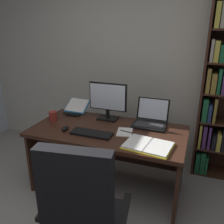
# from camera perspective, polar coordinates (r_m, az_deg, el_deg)

# --- Properties ---
(wall_back) EXTENTS (5.32, 0.12, 2.55)m
(wall_back) POSITION_cam_1_polar(r_m,az_deg,el_deg) (3.24, 6.96, 11.32)
(wall_back) COLOR beige
(wall_back) RESTS_ON ground
(desk) EXTENTS (1.61, 0.81, 0.72)m
(desk) POSITION_cam_1_polar(r_m,az_deg,el_deg) (2.70, -0.34, -7.21)
(desk) COLOR #381E14
(desk) RESTS_ON ground
(office_chair) EXTENTS (0.66, 0.60, 1.09)m
(office_chair) POSITION_cam_1_polar(r_m,az_deg,el_deg) (1.87, -6.88, -24.21)
(office_chair) COLOR black
(office_chair) RESTS_ON ground
(monitor) EXTENTS (0.44, 0.16, 0.43)m
(monitor) POSITION_cam_1_polar(r_m,az_deg,el_deg) (2.75, -1.00, 2.50)
(monitor) COLOR black
(monitor) RESTS_ON desk
(laptop) EXTENTS (0.36, 0.34, 0.26)m
(laptop) POSITION_cam_1_polar(r_m,az_deg,el_deg) (2.68, 9.04, -1.80)
(laptop) COLOR black
(laptop) RESTS_ON desk
(keyboard) EXTENTS (0.42, 0.15, 0.02)m
(keyboard) POSITION_cam_1_polar(r_m,az_deg,el_deg) (2.44, -4.85, -5.04)
(keyboard) COLOR black
(keyboard) RESTS_ON desk
(computer_mouse) EXTENTS (0.06, 0.10, 0.04)m
(computer_mouse) POSITION_cam_1_polar(r_m,az_deg,el_deg) (2.57, -10.95, -3.81)
(computer_mouse) COLOR black
(computer_mouse) RESTS_ON desk
(reading_stand_with_book) EXTENTS (0.27, 0.28, 0.15)m
(reading_stand_with_book) POSITION_cam_1_polar(r_m,az_deg,el_deg) (3.03, -8.35, 1.17)
(reading_stand_with_book) COLOR black
(reading_stand_with_book) RESTS_ON desk
(open_binder) EXTENTS (0.46, 0.36, 0.02)m
(open_binder) POSITION_cam_1_polar(r_m,az_deg,el_deg) (2.23, 8.46, -7.76)
(open_binder) COLOR yellow
(open_binder) RESTS_ON desk
(notepad) EXTENTS (0.19, 0.23, 0.01)m
(notepad) POSITION_cam_1_polar(r_m,az_deg,el_deg) (2.48, 2.99, -4.74)
(notepad) COLOR white
(notepad) RESTS_ON desk
(pen) EXTENTS (0.14, 0.03, 0.01)m
(pen) POSITION_cam_1_polar(r_m,az_deg,el_deg) (2.47, 3.44, -4.62)
(pen) COLOR black
(pen) RESTS_ON notepad
(coffee_mug) EXTENTS (0.09, 0.09, 0.11)m
(coffee_mug) POSITION_cam_1_polar(r_m,az_deg,el_deg) (2.84, -13.70, -0.92)
(coffee_mug) COLOR maroon
(coffee_mug) RESTS_ON desk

